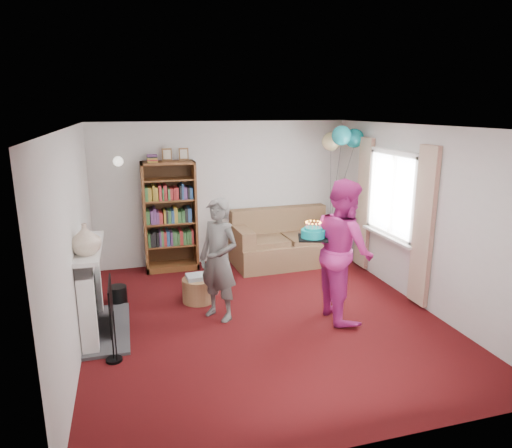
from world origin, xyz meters
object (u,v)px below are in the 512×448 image
object	(u,v)px
person_striped	(219,260)
birthday_cake	(313,234)
bookcase	(170,217)
person_magenta	(343,250)
sofa	(283,243)

from	to	relation	value
person_striped	birthday_cake	bearing A→B (deg)	33.32
bookcase	person_magenta	size ratio (longest dim) A/B	1.12
person_striped	birthday_cake	world-z (taller)	person_striped
sofa	person_striped	bearing A→B (deg)	-131.76
bookcase	sofa	distance (m)	2.06
person_striped	person_magenta	bearing A→B (deg)	37.30
sofa	person_magenta	xyz separation A→B (m)	(0.03, -2.29, 0.57)
person_striped	person_magenta	xyz separation A→B (m)	(1.57, -0.40, 0.12)
person_magenta	birthday_cake	world-z (taller)	person_magenta
bookcase	person_magenta	bearing A→B (deg)	-51.70
person_magenta	person_striped	bearing A→B (deg)	77.77
bookcase	sofa	bearing A→B (deg)	-6.59
bookcase	person_striped	size ratio (longest dim) A/B	1.28
sofa	person_magenta	bearing A→B (deg)	-91.94
person_magenta	birthday_cake	distance (m)	0.49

